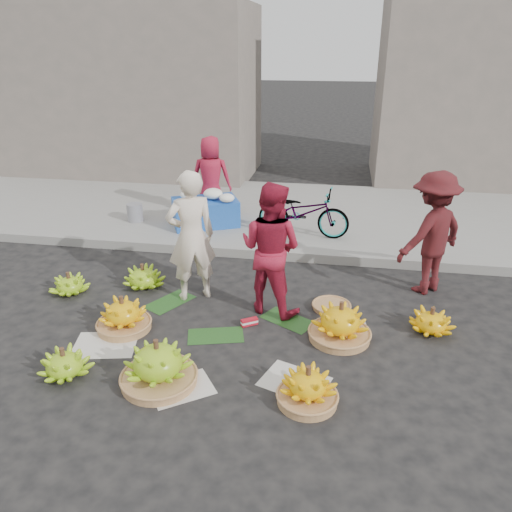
% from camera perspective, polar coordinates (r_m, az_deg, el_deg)
% --- Properties ---
extents(ground, '(80.00, 80.00, 0.00)m').
position_cam_1_polar(ground, '(6.11, -3.25, -8.18)').
color(ground, black).
rests_on(ground, ground).
extents(curb, '(40.00, 0.25, 0.15)m').
position_cam_1_polar(curb, '(7.99, 0.21, 0.46)').
color(curb, gray).
rests_on(curb, ground).
extents(sidewalk, '(40.00, 4.00, 0.12)m').
position_cam_1_polar(sidewalk, '(9.94, 2.22, 5.05)').
color(sidewalk, gray).
rests_on(sidewalk, ground).
extents(building_left, '(6.00, 3.00, 4.00)m').
position_cam_1_polar(building_left, '(13.37, -13.94, 17.68)').
color(building_left, gray).
rests_on(building_left, sidewalk).
extents(building_right, '(5.00, 3.00, 5.00)m').
position_cam_1_polar(building_right, '(13.19, 25.51, 18.31)').
color(building_right, gray).
rests_on(building_right, sidewalk).
extents(newspaper_scatter, '(3.20, 1.80, 0.00)m').
position_cam_1_polar(newspaper_scatter, '(5.46, -5.14, -12.48)').
color(newspaper_scatter, silver).
rests_on(newspaper_scatter, ground).
extents(banana_leaves, '(2.00, 1.00, 0.00)m').
position_cam_1_polar(banana_leaves, '(6.29, -3.74, -7.12)').
color(banana_leaves, '#1A4717').
rests_on(banana_leaves, ground).
extents(banana_bunch_0, '(0.65, 0.65, 0.44)m').
position_cam_1_polar(banana_bunch_0, '(6.18, -14.95, -6.56)').
color(banana_bunch_0, '#A16F43').
rests_on(banana_bunch_0, ground).
extents(banana_bunch_1, '(0.62, 0.62, 0.33)m').
position_cam_1_polar(banana_bunch_1, '(5.61, -21.07, -11.40)').
color(banana_bunch_1, '#75B119').
rests_on(banana_bunch_1, ground).
extents(banana_bunch_2, '(0.87, 0.87, 0.51)m').
position_cam_1_polar(banana_bunch_2, '(5.19, -11.15, -12.04)').
color(banana_bunch_2, '#A16F43').
rests_on(banana_bunch_2, ground).
extents(banana_bunch_3, '(0.58, 0.58, 0.41)m').
position_cam_1_polar(banana_bunch_3, '(4.91, 5.92, -14.74)').
color(banana_bunch_3, '#A16F43').
rests_on(banana_bunch_3, ground).
extents(banana_bunch_4, '(0.77, 0.77, 0.48)m').
position_cam_1_polar(banana_bunch_4, '(5.87, 9.61, -7.54)').
color(banana_bunch_4, '#A16F43').
rests_on(banana_bunch_4, ground).
extents(banana_bunch_5, '(0.63, 0.63, 0.32)m').
position_cam_1_polar(banana_bunch_5, '(6.31, 19.38, -7.05)').
color(banana_bunch_5, yellow).
rests_on(banana_bunch_5, ground).
extents(banana_bunch_6, '(0.51, 0.51, 0.31)m').
position_cam_1_polar(banana_bunch_6, '(7.29, -20.54, -3.04)').
color(banana_bunch_6, '#75B119').
rests_on(banana_bunch_6, ground).
extents(banana_bunch_7, '(0.63, 0.63, 0.35)m').
position_cam_1_polar(banana_bunch_7, '(7.16, -12.78, -2.34)').
color(banana_bunch_7, '#75B119').
rests_on(banana_bunch_7, ground).
extents(basket_spare, '(0.56, 0.56, 0.06)m').
position_cam_1_polar(basket_spare, '(6.56, 8.62, -5.74)').
color(basket_spare, '#A16F43').
rests_on(basket_spare, ground).
extents(incense_stack, '(0.21, 0.17, 0.08)m').
position_cam_1_polar(incense_stack, '(6.12, -0.76, -7.55)').
color(incense_stack, red).
rests_on(incense_stack, ground).
extents(vendor_cream, '(0.76, 0.67, 1.74)m').
position_cam_1_polar(vendor_cream, '(6.48, -7.42, 2.22)').
color(vendor_cream, white).
rests_on(vendor_cream, ground).
extents(vendor_red, '(0.99, 0.88, 1.68)m').
position_cam_1_polar(vendor_red, '(6.13, 1.69, 0.83)').
color(vendor_red, '#B71C35').
rests_on(vendor_red, ground).
extents(man_striped, '(1.23, 1.19, 1.68)m').
position_cam_1_polar(man_striped, '(7.03, 19.44, 2.46)').
color(man_striped, maroon).
rests_on(man_striped, ground).
extents(flower_table, '(1.32, 1.12, 0.66)m').
position_cam_1_polar(flower_table, '(9.03, -5.76, 5.22)').
color(flower_table, '#1A4CAE').
rests_on(flower_table, sidewalk).
extents(grey_bucket, '(0.29, 0.29, 0.32)m').
position_cam_1_polar(grey_bucket, '(9.48, -13.67, 4.86)').
color(grey_bucket, gray).
rests_on(grey_bucket, sidewalk).
extents(flower_vendor, '(0.76, 0.52, 1.50)m').
position_cam_1_polar(flower_vendor, '(9.37, -5.16, 8.98)').
color(flower_vendor, '#B71C35').
rests_on(flower_vendor, sidewalk).
extents(bicycle, '(0.74, 1.62, 0.82)m').
position_cam_1_polar(bicycle, '(8.48, 5.43, 5.03)').
color(bicycle, gray).
rests_on(bicycle, sidewalk).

